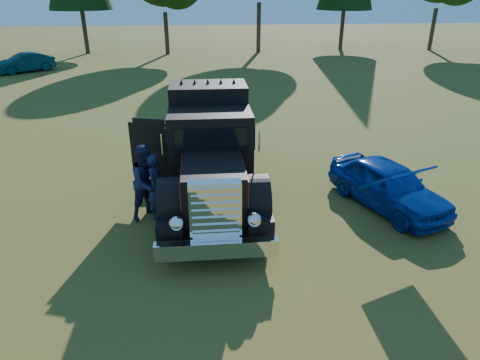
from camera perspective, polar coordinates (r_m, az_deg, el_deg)
name	(u,v)px	position (r m, az deg, el deg)	size (l,w,h in m)	color
ground	(258,220)	(10.83, 2.39, -5.34)	(120.00, 120.00, 0.00)	#355318
diamond_t_truck	(210,156)	(11.36, -3.97, 3.24)	(3.34, 7.16, 3.00)	black
hotrod_coupe	(388,185)	(11.86, 19.16, -0.61)	(2.71, 4.19, 1.89)	#070696
spectator_near	(156,186)	(10.81, -11.17, -0.80)	(0.62, 0.41, 1.70)	#20364C
spectator_far	(147,182)	(10.82, -12.25, -0.23)	(0.93, 0.73, 1.92)	#1A243D
distant_teal_car	(24,63)	(33.58, -26.80, 13.78)	(1.33, 3.81, 1.26)	#0A413D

